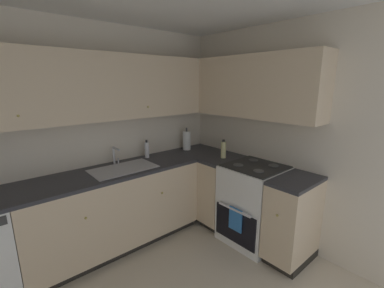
% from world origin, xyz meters
% --- Properties ---
extents(wall_back, '(4.04, 0.05, 2.47)m').
position_xyz_m(wall_back, '(0.00, 1.52, 1.23)').
color(wall_back, beige).
rests_on(wall_back, ground_plane).
extents(wall_right, '(0.05, 3.09, 2.47)m').
position_xyz_m(wall_right, '(1.99, 0.00, 1.23)').
color(wall_right, beige).
rests_on(wall_right, ground_plane).
extents(lower_cabinets_back, '(1.91, 0.62, 0.88)m').
position_xyz_m(lower_cabinets_back, '(0.41, 1.20, 0.44)').
color(lower_cabinets_back, beige).
rests_on(lower_cabinets_back, ground_plane).
extents(countertop_back, '(3.11, 0.60, 0.03)m').
position_xyz_m(countertop_back, '(0.41, 1.20, 0.89)').
color(countertop_back, '#2D2D33').
rests_on(countertop_back, lower_cabinets_back).
extents(lower_cabinets_right, '(0.62, 1.30, 0.88)m').
position_xyz_m(lower_cabinets_right, '(1.67, 0.23, 0.44)').
color(lower_cabinets_right, beige).
rests_on(lower_cabinets_right, ground_plane).
extents(countertop_right, '(0.60, 1.30, 0.03)m').
position_xyz_m(countertop_right, '(1.67, 0.23, 0.89)').
color(countertop_right, '#2D2D33').
rests_on(countertop_right, lower_cabinets_right).
extents(oven_range, '(0.68, 0.62, 1.06)m').
position_xyz_m(oven_range, '(1.69, 0.26, 0.46)').
color(oven_range, white).
rests_on(oven_range, ground_plane).
extents(upper_cabinets_back, '(2.79, 0.34, 0.69)m').
position_xyz_m(upper_cabinets_back, '(0.25, 1.34, 1.79)').
color(upper_cabinets_back, beige).
extents(upper_cabinets_right, '(0.32, 1.85, 0.69)m').
position_xyz_m(upper_cabinets_right, '(1.81, 0.57, 1.79)').
color(upper_cabinets_right, beige).
extents(sink, '(0.69, 0.40, 0.10)m').
position_xyz_m(sink, '(0.52, 1.17, 0.87)').
color(sink, '#B7B7BC').
rests_on(sink, countertop_back).
extents(faucet, '(0.07, 0.16, 0.21)m').
position_xyz_m(faucet, '(0.53, 1.37, 1.04)').
color(faucet, silver).
rests_on(faucet, countertop_back).
extents(soap_bottle, '(0.05, 0.05, 0.23)m').
position_xyz_m(soap_bottle, '(0.95, 1.38, 1.01)').
color(soap_bottle, silver).
rests_on(soap_bottle, countertop_back).
extents(paper_towel_roll, '(0.11, 0.11, 0.32)m').
position_xyz_m(paper_towel_roll, '(1.58, 1.36, 1.04)').
color(paper_towel_roll, white).
rests_on(paper_towel_roll, countertop_back).
extents(oil_bottle, '(0.07, 0.07, 0.23)m').
position_xyz_m(oil_bottle, '(1.67, 0.74, 1.02)').
color(oil_bottle, beige).
rests_on(oil_bottle, countertop_right).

